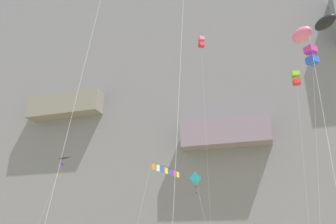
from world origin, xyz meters
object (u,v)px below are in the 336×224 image
(kite_box_mid_center, at_px, (296,79))
(kite_diamond_mid_left, at_px, (196,181))
(kite_banner_far_right, at_px, (166,172))
(kite_box_upper_left, at_px, (311,56))
(kite_delta_mid_right, at_px, (58,164))
(kite_box_near_cliff, at_px, (201,43))
(kite_windsock_low_left, at_px, (323,24))

(kite_box_mid_center, bearing_deg, kite_diamond_mid_left, -175.92)
(kite_banner_far_right, relative_size, kite_box_upper_left, 0.47)
(kite_delta_mid_right, relative_size, kite_box_near_cliff, 0.44)
(kite_windsock_low_left, xyz_separation_m, kite_box_near_cliff, (-11.38, 24.85, 16.37))
(kite_box_near_cliff, distance_m, kite_box_upper_left, 17.67)
(kite_delta_mid_right, xyz_separation_m, kite_windsock_low_left, (31.73, -22.36, 0.98))
(kite_box_upper_left, bearing_deg, kite_diamond_mid_left, 165.12)
(kite_windsock_low_left, xyz_separation_m, kite_box_mid_center, (0.51, 21.82, 7.19))
(kite_box_upper_left, bearing_deg, kite_windsock_low_left, -96.28)
(kite_delta_mid_right, distance_m, kite_windsock_low_left, 38.83)
(kite_banner_far_right, distance_m, kite_box_mid_center, 19.43)
(kite_box_mid_center, bearing_deg, kite_windsock_low_left, -91.34)
(kite_box_near_cliff, xyz_separation_m, kite_diamond_mid_left, (-0.57, -3.92, -21.01))
(kite_banner_far_right, xyz_separation_m, kite_windsock_low_left, (14.23, -16.44, 4.27))
(kite_banner_far_right, height_order, kite_windsock_low_left, kite_windsock_low_left)
(kite_banner_far_right, distance_m, kite_windsock_low_left, 22.16)
(kite_box_mid_center, bearing_deg, kite_banner_far_right, -159.94)
(kite_delta_mid_right, height_order, kite_windsock_low_left, kite_windsock_low_left)
(kite_delta_mid_right, relative_size, kite_box_mid_center, 0.62)
(kite_banner_far_right, height_order, kite_box_near_cliff, kite_box_near_cliff)
(kite_diamond_mid_left, relative_size, kite_box_mid_center, 0.50)
(kite_diamond_mid_left, bearing_deg, kite_delta_mid_right, 175.86)
(kite_banner_far_right, xyz_separation_m, kite_box_upper_left, (16.13, 0.82, 11.80))
(kite_delta_mid_right, height_order, kite_box_upper_left, kite_box_upper_left)
(kite_box_mid_center, bearing_deg, kite_box_upper_left, -73.10)
(kite_windsock_low_left, distance_m, kite_box_near_cliff, 31.86)
(kite_windsock_low_left, distance_m, kite_diamond_mid_left, 24.54)
(kite_delta_mid_right, bearing_deg, kite_box_upper_left, -8.64)
(kite_delta_mid_right, height_order, kite_box_mid_center, kite_box_mid_center)
(kite_box_near_cliff, height_order, kite_diamond_mid_left, kite_box_near_cliff)
(kite_box_near_cliff, height_order, kite_box_upper_left, kite_box_near_cliff)
(kite_windsock_low_left, height_order, kite_diamond_mid_left, kite_windsock_low_left)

